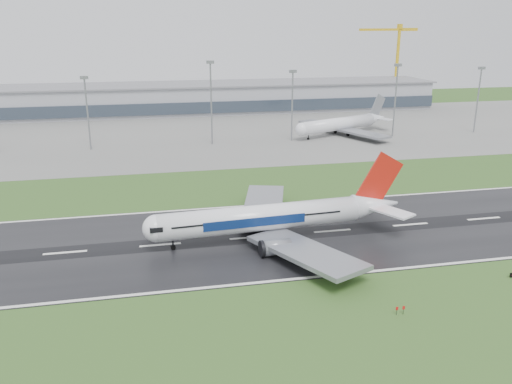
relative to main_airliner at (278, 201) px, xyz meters
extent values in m
plane|color=#2B4E1C|center=(13.60, 1.42, -8.95)|extent=(520.00, 520.00, 0.00)
cube|color=black|center=(13.60, 1.42, -8.90)|extent=(400.00, 45.00, 0.10)
cube|color=slate|center=(13.60, 126.42, -8.91)|extent=(400.00, 130.00, 0.08)
cube|color=gray|center=(13.60, 186.42, -1.45)|extent=(240.00, 36.00, 15.00)
cylinder|color=gray|center=(-49.69, 101.42, 4.57)|extent=(0.64, 0.64, 27.06)
cylinder|color=gray|center=(-2.04, 101.42, 7.08)|extent=(0.64, 0.64, 32.07)
cylinder|color=gray|center=(31.49, 101.42, 5.05)|extent=(0.64, 0.64, 28.00)
cylinder|color=gray|center=(77.38, 101.42, 5.96)|extent=(0.64, 0.64, 29.82)
cylinder|color=gray|center=(117.11, 101.42, 5.03)|extent=(0.64, 0.64, 27.96)
camera|label=1|loc=(-27.51, -106.65, 37.24)|focal=36.60mm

